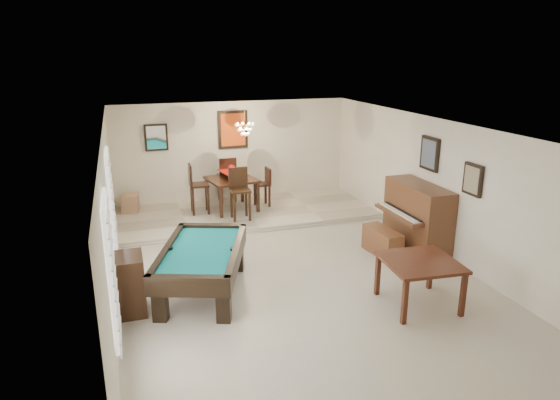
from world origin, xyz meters
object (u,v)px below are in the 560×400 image
dining_table (232,192)px  piano_bench (382,242)px  corner_bench (130,203)px  chandelier (245,125)px  dining_chair_south (240,194)px  dining_chair_east (262,187)px  square_table (419,283)px  dining_chair_north (227,179)px  pool_table (202,271)px  flower_vase (231,169)px  apothecary_chest (131,284)px  dining_chair_west (199,189)px  upright_piano (410,218)px

dining_table → piano_bench: bearing=-56.4°
corner_bench → chandelier: bearing=-18.3°
dining_chair_south → dining_chair_east: size_ratio=1.23×
square_table → dining_chair_east: (-0.99, 5.35, 0.22)m
square_table → dining_chair_north: size_ratio=0.94×
corner_bench → pool_table: bearing=-77.5°
square_table → flower_vase: size_ratio=5.02×
pool_table → apothecary_chest: (-1.13, -0.30, 0.08)m
dining_chair_south → dining_chair_west: bearing=138.8°
piano_bench → apothecary_chest: 4.79m
corner_bench → dining_chair_east: bearing=-10.2°
dining_chair_west → apothecary_chest: bearing=159.9°
dining_table → dining_chair_south: bearing=-88.7°
pool_table → square_table: pool_table is taller
dining_chair_south → dining_chair_west: dining_chair_west is taller
corner_bench → upright_piano: bearing=-37.3°
upright_piano → apothecary_chest: 5.37m
pool_table → upright_piano: bearing=26.9°
apothecary_chest → dining_chair_north: size_ratio=0.79×
dining_table → dining_chair_south: size_ratio=0.92×
flower_vase → corner_bench: size_ratio=0.47×
piano_bench → apothecary_chest: (-4.71, -0.81, 0.20)m
piano_bench → dining_chair_east: (-1.46, 3.39, 0.34)m
chandelier → pool_table: bearing=-114.7°
dining_table → dining_chair_west: size_ratio=0.91×
piano_bench → chandelier: size_ratio=1.54×
pool_table → dining_chair_east: dining_chair_east is taller
corner_bench → apothecary_chest: bearing=-91.7°
square_table → dining_chair_north: dining_chair_north is taller
flower_vase → dining_chair_north: 0.83m
dining_chair_north → dining_chair_east: bearing=137.6°
piano_bench → chandelier: chandelier is taller
piano_bench → flower_vase: bearing=123.6°
dining_chair_west → chandelier: chandelier is taller
dining_chair_south → chandelier: bearing=63.9°
piano_bench → chandelier: (-1.94, 3.08, 1.94)m
apothecary_chest → corner_bench: apothecary_chest is taller
pool_table → apothecary_chest: bearing=-145.6°
apothecary_chest → dining_chair_west: 4.46m
dining_chair_south → pool_table: bearing=-112.8°
apothecary_chest → flower_vase: size_ratio=4.23×
square_table → chandelier: size_ratio=1.81×
dining_table → dining_chair_north: dining_chair_north is taller
dining_table → dining_chair_west: bearing=-177.4°
dining_chair_north → dining_chair_west: dining_chair_west is taller
square_table → corner_bench: bearing=124.8°
dining_table → dining_chair_north: bearing=88.0°
pool_table → corner_bench: pool_table is taller
apothecary_chest → dining_chair_east: 5.31m
pool_table → dining_table: bearing=90.2°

